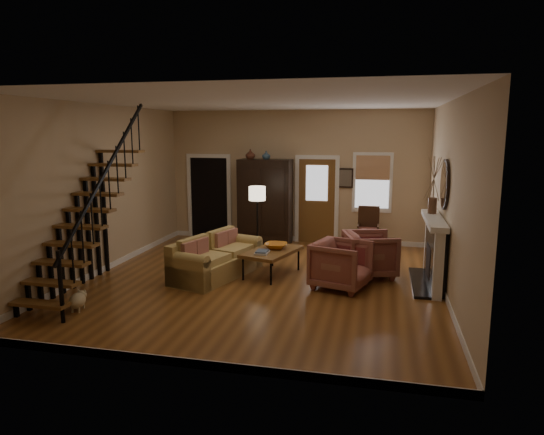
% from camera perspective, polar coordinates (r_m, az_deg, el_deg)
% --- Properties ---
extents(room, '(7.00, 7.33, 3.30)m').
position_cam_1_polar(room, '(10.64, -1.07, 3.24)').
color(room, brown).
rests_on(room, ground).
extents(staircase, '(0.94, 2.80, 3.20)m').
position_cam_1_polar(staircase, '(8.79, -21.26, 1.73)').
color(staircase, brown).
rests_on(staircase, ground).
extents(fireplace, '(0.33, 1.95, 2.30)m').
position_cam_1_polar(fireplace, '(9.28, 18.74, -3.13)').
color(fireplace, black).
rests_on(fireplace, ground).
extents(armoire, '(1.30, 0.60, 2.10)m').
position_cam_1_polar(armoire, '(12.11, -0.80, 1.90)').
color(armoire, black).
rests_on(armoire, ground).
extents(vase_a, '(0.24, 0.24, 0.25)m').
position_cam_1_polar(vase_a, '(11.99, -2.57, 7.44)').
color(vase_a, '#4C2619').
rests_on(vase_a, armoire).
extents(vase_b, '(0.20, 0.20, 0.21)m').
position_cam_1_polar(vase_b, '(11.89, -0.69, 7.34)').
color(vase_b, '#334C60').
rests_on(vase_b, armoire).
extents(sofa, '(1.40, 2.18, 0.75)m').
position_cam_1_polar(sofa, '(9.45, -6.49, -4.67)').
color(sofa, tan).
rests_on(sofa, ground).
extents(coffee_table, '(1.10, 1.46, 0.50)m').
position_cam_1_polar(coffee_table, '(9.50, -0.03, -5.32)').
color(coffee_table, brown).
rests_on(coffee_table, ground).
extents(bowl, '(0.44, 0.44, 0.11)m').
position_cam_1_polar(bowl, '(9.56, 0.46, -3.35)').
color(bowl, '#C97117').
rests_on(bowl, coffee_table).
extents(books, '(0.24, 0.32, 0.06)m').
position_cam_1_polar(books, '(9.17, -1.18, -4.08)').
color(books, beige).
rests_on(books, coffee_table).
extents(armchair_left, '(1.16, 1.15, 0.85)m').
position_cam_1_polar(armchair_left, '(8.77, 8.15, -5.53)').
color(armchair_left, maroon).
rests_on(armchair_left, ground).
extents(armchair_right, '(1.17, 1.15, 0.87)m').
position_cam_1_polar(armchair_right, '(9.58, 11.46, -4.26)').
color(armchair_right, maroon).
rests_on(armchair_right, ground).
extents(floor_lamp, '(0.48, 0.48, 1.60)m').
position_cam_1_polar(floor_lamp, '(10.67, -1.74, -0.59)').
color(floor_lamp, black).
rests_on(floor_lamp, ground).
extents(side_chair, '(0.54, 0.54, 1.02)m').
position_cam_1_polar(side_chair, '(11.67, 11.23, -1.30)').
color(side_chair, '#362011').
rests_on(side_chair, ground).
extents(dog, '(0.33, 0.45, 0.29)m').
position_cam_1_polar(dog, '(8.27, -21.92, -9.19)').
color(dog, '#CEBC8D').
rests_on(dog, ground).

